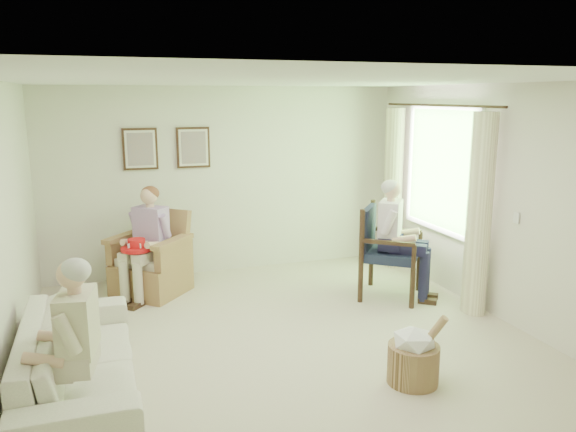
% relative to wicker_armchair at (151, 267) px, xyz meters
% --- Properties ---
extents(floor, '(5.50, 5.50, 0.00)m').
position_rel_wicker_armchair_xyz_m(floor, '(1.14, -2.10, -0.33)').
color(floor, beige).
rests_on(floor, ground).
extents(back_wall, '(5.00, 0.04, 2.60)m').
position_rel_wicker_armchair_xyz_m(back_wall, '(1.14, 0.65, 0.97)').
color(back_wall, silver).
rests_on(back_wall, ground).
extents(front_wall, '(5.00, 0.04, 2.60)m').
position_rel_wicker_armchair_xyz_m(front_wall, '(1.14, -4.85, 0.97)').
color(front_wall, silver).
rests_on(front_wall, ground).
extents(right_wall, '(0.04, 5.50, 2.60)m').
position_rel_wicker_armchair_xyz_m(right_wall, '(3.64, -2.10, 0.97)').
color(right_wall, silver).
rests_on(right_wall, ground).
extents(ceiling, '(5.00, 5.50, 0.02)m').
position_rel_wicker_armchair_xyz_m(ceiling, '(1.14, -2.10, 2.27)').
color(ceiling, white).
rests_on(ceiling, back_wall).
extents(window, '(0.13, 2.50, 1.63)m').
position_rel_wicker_armchair_xyz_m(window, '(3.61, -0.90, 1.25)').
color(window, '#2D6B23').
rests_on(window, right_wall).
extents(curtain_left, '(0.34, 0.34, 2.30)m').
position_rel_wicker_armchair_xyz_m(curtain_left, '(3.47, -1.88, 0.82)').
color(curtain_left, '#F9F2C3').
rests_on(curtain_left, ground).
extents(curtain_right, '(0.34, 0.34, 2.30)m').
position_rel_wicker_armchair_xyz_m(curtain_right, '(3.47, 0.08, 0.82)').
color(curtain_right, '#F9F2C3').
rests_on(curtain_right, ground).
extents(framed_print_left, '(0.45, 0.05, 0.55)m').
position_rel_wicker_armchair_xyz_m(framed_print_left, '(-0.01, 0.61, 1.45)').
color(framed_print_left, '#382114').
rests_on(framed_print_left, back_wall).
extents(framed_print_right, '(0.45, 0.05, 0.55)m').
position_rel_wicker_armchair_xyz_m(framed_print_right, '(0.69, 0.61, 1.45)').
color(framed_print_right, '#382114').
rests_on(framed_print_right, back_wall).
extents(wicker_armchair, '(0.82, 0.81, 1.04)m').
position_rel_wicker_armchair_xyz_m(wicker_armchair, '(0.00, 0.00, 0.00)').
color(wicker_armchair, '#A9814F').
rests_on(wicker_armchair, ground).
extents(wood_armchair, '(0.73, 0.68, 1.12)m').
position_rel_wicker_armchair_xyz_m(wood_armchair, '(2.83, -1.00, 0.28)').
color(wood_armchair, black).
rests_on(wood_armchair, ground).
extents(sofa, '(2.25, 0.88, 0.66)m').
position_rel_wicker_armchair_xyz_m(sofa, '(-0.81, -2.43, -0.00)').
color(sofa, silver).
rests_on(sofa, ground).
extents(person_wicker, '(0.40, 0.63, 1.35)m').
position_rel_wicker_armchair_xyz_m(person_wicker, '(0.00, -0.14, 0.46)').
color(person_wicker, beige).
rests_on(person_wicker, ground).
extents(person_dark, '(0.40, 0.63, 1.44)m').
position_rel_wicker_armchair_xyz_m(person_dark, '(2.83, -1.18, 0.53)').
color(person_dark, '#1C1B3C').
rests_on(person_dark, ground).
extents(person_sofa, '(0.42, 0.63, 1.30)m').
position_rel_wicker_armchair_xyz_m(person_sofa, '(-0.81, -2.94, 0.42)').
color(person_sofa, '#C1B09B').
rests_on(person_sofa, ground).
extents(red_hat, '(0.38, 0.38, 0.14)m').
position_rel_wicker_armchair_xyz_m(red_hat, '(-0.17, -0.28, 0.36)').
color(red_hat, red).
rests_on(red_hat, person_wicker).
extents(hatbox, '(0.59, 0.59, 0.66)m').
position_rel_wicker_armchair_xyz_m(hatbox, '(1.95, -3.11, -0.07)').
color(hatbox, tan).
rests_on(hatbox, ground).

